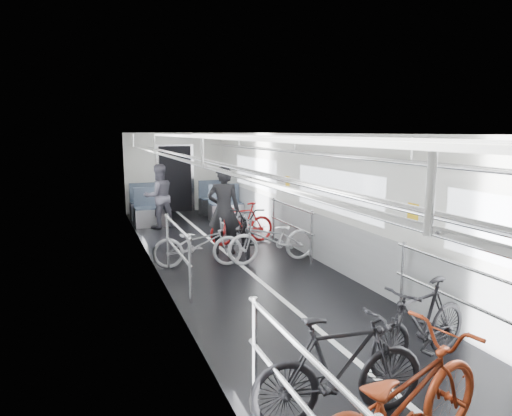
% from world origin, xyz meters
% --- Properties ---
extents(car_shell, '(3.02, 14.01, 2.41)m').
position_xyz_m(car_shell, '(0.00, 1.78, 1.13)').
color(car_shell, black).
rests_on(car_shell, ground).
extents(bike_left_near, '(1.97, 1.06, 0.98)m').
position_xyz_m(bike_left_near, '(-0.57, -4.39, 0.49)').
color(bike_left_near, maroon).
rests_on(bike_left_near, floor).
extents(bike_left_mid, '(1.61, 0.60, 0.95)m').
position_xyz_m(bike_left_mid, '(-0.71, -3.79, 0.47)').
color(bike_left_mid, black).
rests_on(bike_left_mid, floor).
extents(bike_left_far, '(1.70, 0.85, 0.85)m').
position_xyz_m(bike_left_far, '(-0.75, 1.02, 0.43)').
color(bike_left_far, '#B0B0B5').
rests_on(bike_left_far, floor).
extents(bike_right_near, '(1.59, 0.78, 0.92)m').
position_xyz_m(bike_right_near, '(0.57, -3.28, 0.46)').
color(bike_right_near, black).
rests_on(bike_right_near, floor).
extents(bike_right_mid, '(1.74, 0.62, 0.91)m').
position_xyz_m(bike_right_mid, '(0.61, 0.79, 0.46)').
color(bike_right_mid, '#B4B5B9').
rests_on(bike_right_mid, floor).
extents(bike_right_far, '(1.55, 0.61, 0.91)m').
position_xyz_m(bike_right_far, '(0.56, 2.35, 0.45)').
color(bike_right_far, '#B51616').
rests_on(bike_right_far, floor).
extents(bike_aisle, '(1.11, 1.97, 0.98)m').
position_xyz_m(bike_aisle, '(0.38, 1.64, 0.49)').
color(bike_aisle, black).
rests_on(bike_aisle, floor).
extents(person_standing, '(0.75, 0.61, 1.77)m').
position_xyz_m(person_standing, '(-0.04, 1.74, 0.88)').
color(person_standing, black).
rests_on(person_standing, floor).
extents(person_seated, '(0.90, 0.76, 1.63)m').
position_xyz_m(person_seated, '(-0.86, 4.70, 0.81)').
color(person_seated, '#312F38').
rests_on(person_seated, floor).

